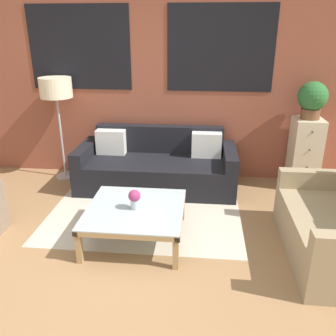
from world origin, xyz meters
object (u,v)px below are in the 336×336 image
object	(u,v)px
floor_lamp	(56,91)
potted_plant	(312,99)
coffee_table	(135,212)
drawer_cabinet	(304,153)
couch_dark	(157,167)
flower_vase	(134,198)

from	to	relation	value
floor_lamp	potted_plant	world-z (taller)	floor_lamp
coffee_table	potted_plant	bearing A→B (deg)	37.52
potted_plant	floor_lamp	bearing A→B (deg)	-179.81
drawer_cabinet	coffee_table	bearing A→B (deg)	-142.48
potted_plant	coffee_table	bearing A→B (deg)	-142.48
couch_dark	potted_plant	xyz separation A→B (m)	(1.98, 0.21, 0.94)
potted_plant	flower_vase	distance (m)	2.67
couch_dark	coffee_table	size ratio (longest dim) A/B	2.17
coffee_table	potted_plant	size ratio (longest dim) A/B	2.03
couch_dark	flower_vase	world-z (taller)	couch_dark
couch_dark	drawer_cabinet	bearing A→B (deg)	5.91
floor_lamp	flower_vase	distance (m)	2.21
coffee_table	potted_plant	xyz separation A→B (m)	(2.03, 1.56, 0.90)
floor_lamp	potted_plant	distance (m)	3.38
couch_dark	flower_vase	bearing A→B (deg)	-91.81
potted_plant	flower_vase	bearing A→B (deg)	-142.09
couch_dark	floor_lamp	distance (m)	1.71
floor_lamp	flower_vase	xyz separation A→B (m)	(1.35, -1.57, -0.77)
potted_plant	couch_dark	bearing A→B (deg)	-174.09
potted_plant	flower_vase	world-z (taller)	potted_plant
coffee_table	flower_vase	bearing A→B (deg)	-87.92
couch_dark	potted_plant	distance (m)	2.20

